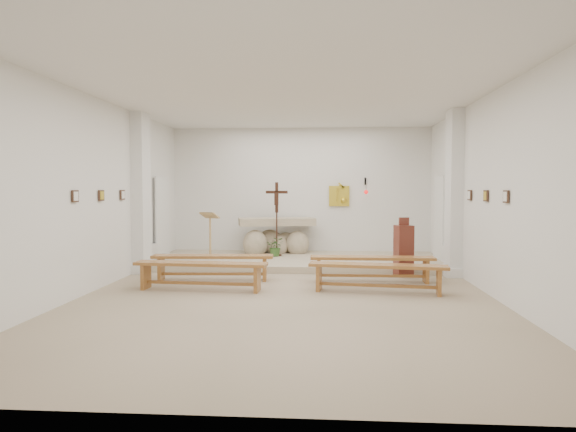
# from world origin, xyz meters

# --- Properties ---
(ground) EXTENTS (7.00, 10.00, 0.00)m
(ground) POSITION_xyz_m (0.00, 0.00, 0.00)
(ground) COLOR tan
(ground) RESTS_ON ground
(wall_left) EXTENTS (0.02, 10.00, 3.50)m
(wall_left) POSITION_xyz_m (-3.49, 0.00, 1.75)
(wall_left) COLOR white
(wall_left) RESTS_ON ground
(wall_right) EXTENTS (0.02, 10.00, 3.50)m
(wall_right) POSITION_xyz_m (3.49, 0.00, 1.75)
(wall_right) COLOR white
(wall_right) RESTS_ON ground
(wall_back) EXTENTS (7.00, 0.02, 3.50)m
(wall_back) POSITION_xyz_m (0.00, 4.99, 1.75)
(wall_back) COLOR white
(wall_back) RESTS_ON ground
(ceiling) EXTENTS (7.00, 10.00, 0.02)m
(ceiling) POSITION_xyz_m (0.00, 0.00, 3.49)
(ceiling) COLOR silver
(ceiling) RESTS_ON wall_back
(sanctuary_platform) EXTENTS (6.98, 3.00, 0.15)m
(sanctuary_platform) POSITION_xyz_m (0.00, 3.50, 0.07)
(sanctuary_platform) COLOR #B9AC8E
(sanctuary_platform) RESTS_ON ground
(pilaster_left) EXTENTS (0.26, 0.55, 3.50)m
(pilaster_left) POSITION_xyz_m (-3.37, 2.00, 1.75)
(pilaster_left) COLOR white
(pilaster_left) RESTS_ON ground
(pilaster_right) EXTENTS (0.26, 0.55, 3.50)m
(pilaster_right) POSITION_xyz_m (3.37, 2.00, 1.75)
(pilaster_right) COLOR white
(pilaster_right) RESTS_ON ground
(gold_wall_relief) EXTENTS (0.55, 0.04, 0.55)m
(gold_wall_relief) POSITION_xyz_m (1.05, 4.96, 1.65)
(gold_wall_relief) COLOR gold
(gold_wall_relief) RESTS_ON wall_back
(sanctuary_lamp) EXTENTS (0.11, 0.36, 0.44)m
(sanctuary_lamp) POSITION_xyz_m (1.75, 4.71, 1.81)
(sanctuary_lamp) COLOR black
(sanctuary_lamp) RESTS_ON wall_back
(station_frame_left_front) EXTENTS (0.03, 0.20, 0.20)m
(station_frame_left_front) POSITION_xyz_m (-3.47, -0.80, 1.72)
(station_frame_left_front) COLOR #40291C
(station_frame_left_front) RESTS_ON wall_left
(station_frame_left_mid) EXTENTS (0.03, 0.20, 0.20)m
(station_frame_left_mid) POSITION_xyz_m (-3.47, 0.20, 1.72)
(station_frame_left_mid) COLOR #40291C
(station_frame_left_mid) RESTS_ON wall_left
(station_frame_left_rear) EXTENTS (0.03, 0.20, 0.20)m
(station_frame_left_rear) POSITION_xyz_m (-3.47, 1.20, 1.72)
(station_frame_left_rear) COLOR #40291C
(station_frame_left_rear) RESTS_ON wall_left
(station_frame_right_front) EXTENTS (0.03, 0.20, 0.20)m
(station_frame_right_front) POSITION_xyz_m (3.47, -0.80, 1.72)
(station_frame_right_front) COLOR #40291C
(station_frame_right_front) RESTS_ON wall_right
(station_frame_right_mid) EXTENTS (0.03, 0.20, 0.20)m
(station_frame_right_mid) POSITION_xyz_m (3.47, 0.20, 1.72)
(station_frame_right_mid) COLOR #40291C
(station_frame_right_mid) RESTS_ON wall_right
(station_frame_right_rear) EXTENTS (0.03, 0.20, 0.20)m
(station_frame_right_rear) POSITION_xyz_m (3.47, 1.20, 1.72)
(station_frame_right_rear) COLOR #40291C
(station_frame_right_rear) RESTS_ON wall_right
(radiator_left) EXTENTS (0.10, 0.85, 0.52)m
(radiator_left) POSITION_xyz_m (-3.43, 2.70, 0.27)
(radiator_left) COLOR silver
(radiator_left) RESTS_ON ground
(radiator_right) EXTENTS (0.10, 0.85, 0.52)m
(radiator_right) POSITION_xyz_m (3.43, 2.70, 0.27)
(radiator_right) COLOR silver
(radiator_right) RESTS_ON ground
(altar) EXTENTS (2.09, 1.19, 1.02)m
(altar) POSITION_xyz_m (-0.62, 4.40, 0.54)
(altar) COLOR #C8B498
(altar) RESTS_ON sanctuary_platform
(lectern) EXTENTS (0.50, 0.45, 1.16)m
(lectern) POSITION_xyz_m (-2.16, 3.39, 0.72)
(lectern) COLOR tan
(lectern) RESTS_ON sanctuary_platform
(crucifix_stand) EXTENTS (0.56, 0.24, 1.86)m
(crucifix_stand) POSITION_xyz_m (-0.55, 3.88, 1.23)
(crucifix_stand) COLOR #331A10
(crucifix_stand) RESTS_ON sanctuary_platform
(potted_plant) EXTENTS (0.44, 0.38, 0.48)m
(potted_plant) POSITION_xyz_m (-0.57, 3.75, 0.39)
(potted_plant) COLOR #366026
(potted_plant) RESTS_ON sanctuary_platform
(donation_pedestal) EXTENTS (0.40, 0.40, 1.24)m
(donation_pedestal) POSITION_xyz_m (2.32, 1.88, 0.55)
(donation_pedestal) COLOR maroon
(donation_pedestal) RESTS_ON ground
(bench_left_front) EXTENTS (2.44, 0.52, 0.51)m
(bench_left_front) POSITION_xyz_m (-1.59, 1.11, 0.38)
(bench_left_front) COLOR #9E662E
(bench_left_front) RESTS_ON ground
(bench_right_front) EXTENTS (2.42, 0.39, 0.51)m
(bench_right_front) POSITION_xyz_m (1.59, 1.11, 0.38)
(bench_right_front) COLOR #9E662E
(bench_right_front) RESTS_ON ground
(bench_left_second) EXTENTS (2.44, 0.56, 0.51)m
(bench_left_second) POSITION_xyz_m (-1.59, 0.08, 0.38)
(bench_left_second) COLOR #9E662E
(bench_left_second) RESTS_ON ground
(bench_right_second) EXTENTS (2.45, 0.69, 0.51)m
(bench_right_second) POSITION_xyz_m (1.59, 0.08, 0.38)
(bench_right_second) COLOR #9E662E
(bench_right_second) RESTS_ON ground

